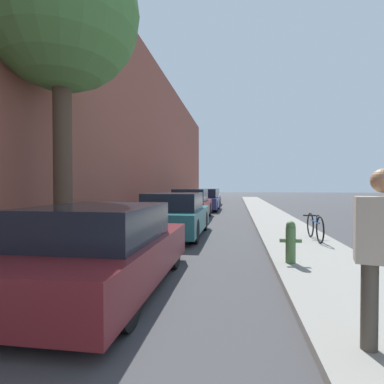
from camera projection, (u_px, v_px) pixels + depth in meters
The scene contains 13 objects.
ground_plane at pixel (212, 218), 15.18m from camera, with size 120.00×120.00×0.00m, color #3D3D3F.
sidewalk_left at pixel (156, 216), 15.60m from camera, with size 2.00×52.00×0.12m.
sidewalk_right at pixel (272, 218), 14.76m from camera, with size 2.00×52.00×0.12m.
building_facade_left at pixel (130, 125), 15.69m from camera, with size 0.70×52.00×9.50m.
parked_car_maroon at pixel (102, 249), 4.76m from camera, with size 1.90×4.15×1.31m.
parked_car_teal at pixel (175, 215), 9.82m from camera, with size 1.83×4.05×1.38m.
parked_car_red at pixel (191, 205), 14.87m from camera, with size 1.69×4.12×1.46m.
parked_car_navy at pixel (205, 200), 19.95m from camera, with size 1.77×4.27×1.41m.
parked_car_silver at pixel (210, 197), 25.25m from camera, with size 1.68×3.93×1.37m.
street_tree_near at pixel (61, 14), 7.09m from camera, with size 3.60×3.60×7.34m.
fire_hydrant at pixel (291, 241), 5.91m from camera, with size 0.41×0.19×0.81m.
pedestrian at pixel (383, 250), 2.73m from camera, with size 0.50×0.35×1.65m.
bicycle at pixel (315, 227), 8.39m from camera, with size 0.44×1.73×0.71m.
Camera 1 is at (1.18, 0.86, 1.62)m, focal length 28.56 mm.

